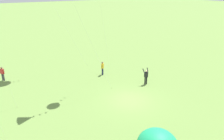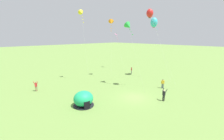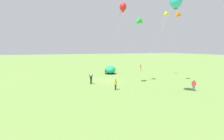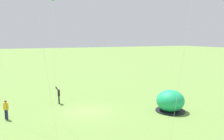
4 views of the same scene
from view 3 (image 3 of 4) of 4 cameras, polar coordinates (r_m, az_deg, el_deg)
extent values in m
plane|color=olive|center=(30.44, -1.87, -3.95)|extent=(300.00, 300.00, 0.00)
ellipsoid|color=#1EAD6B|center=(38.05, -0.64, 0.10)|extent=(2.70, 2.60, 2.10)
cylinder|color=black|center=(38.20, -0.64, -1.38)|extent=(2.81, 2.81, 0.10)
cube|color=black|center=(38.03, -2.55, -0.67)|extent=(0.80, 0.31, 1.10)
cylinder|color=black|center=(27.44, -7.76, -4.43)|extent=(0.15, 0.15, 0.88)
cylinder|color=black|center=(27.43, -8.18, -4.44)|extent=(0.15, 0.15, 0.88)
cube|color=black|center=(27.28, -8.00, -2.92)|extent=(0.29, 0.41, 0.60)
sphere|color=beige|center=(27.20, -8.02, -2.03)|extent=(0.22, 0.22, 0.22)
cylinder|color=black|center=(27.07, -7.44, -2.00)|extent=(0.38, 0.10, 0.50)
cylinder|color=black|center=(27.03, -8.55, -2.04)|extent=(0.39, 0.20, 0.50)
cylinder|color=#1E2347|center=(23.54, 1.47, -6.47)|extent=(0.15, 0.15, 0.88)
cylinder|color=#1E2347|center=(23.37, 1.23, -6.58)|extent=(0.15, 0.15, 0.88)
cube|color=gold|center=(23.27, 1.36, -4.77)|extent=(0.43, 0.45, 0.60)
sphere|color=brown|center=(23.18, 1.36, -3.73)|extent=(0.22, 0.22, 0.22)
cylinder|color=gold|center=(23.49, 1.65, -4.65)|extent=(0.09, 0.09, 0.58)
cylinder|color=gold|center=(23.06, 1.06, -4.89)|extent=(0.09, 0.09, 0.58)
cylinder|color=#4C4C51|center=(25.97, 28.87, -6.11)|extent=(0.15, 0.15, 0.88)
cylinder|color=#4C4C51|center=(25.96, 28.43, -6.08)|extent=(0.15, 0.15, 0.88)
cube|color=red|center=(25.81, 28.76, -4.50)|extent=(0.44, 0.43, 0.60)
sphere|color=brown|center=(25.73, 28.83, -3.56)|extent=(0.22, 0.22, 0.22)
cylinder|color=red|center=(25.82, 29.32, -4.53)|extent=(0.09, 0.09, 0.58)
cylinder|color=red|center=(25.80, 28.21, -4.46)|extent=(0.09, 0.09, 0.58)
cylinder|color=#8C7251|center=(44.90, 10.90, 0.41)|extent=(0.15, 0.15, 0.88)
cylinder|color=#8C7251|center=(45.09, 10.88, 0.44)|extent=(0.15, 0.15, 0.88)
cube|color=red|center=(44.90, 10.92, 1.36)|extent=(0.45, 0.39, 0.60)
sphere|color=#9E7051|center=(44.86, 10.93, 1.90)|extent=(0.22, 0.22, 0.22)
cylinder|color=red|center=(44.58, 10.76, 1.91)|extent=(0.20, 0.39, 0.50)
cylinder|color=red|center=(45.10, 10.72, 1.99)|extent=(0.30, 0.36, 0.50)
cylinder|color=silver|center=(27.46, 5.17, 6.44)|extent=(0.67, 4.45, 11.15)
cylinder|color=brown|center=(27.63, 0.54, -5.14)|extent=(0.03, 0.03, 0.06)
cone|color=green|center=(28.58, 9.84, 17.64)|extent=(1.45, 1.75, 1.62)
cube|color=green|center=(28.36, 9.03, 16.61)|extent=(0.21, 0.09, 0.12)
cube|color=green|center=(28.17, 8.33, 15.71)|extent=(0.21, 0.10, 0.12)
cube|color=green|center=(28.00, 7.63, 14.81)|extent=(0.21, 0.14, 0.12)
cylinder|color=silver|center=(23.02, 1.14, 8.58)|extent=(3.72, 4.20, 13.12)
cylinder|color=brown|center=(21.53, -2.35, -9.01)|extent=(0.03, 0.03, 0.06)
ellipsoid|color=red|center=(26.42, 4.19, 22.90)|extent=(1.12, 1.12, 1.37)
cube|color=brown|center=(26.25, 4.17, 21.42)|extent=(0.28, 0.28, 0.20)
cube|color=red|center=(25.92, 3.78, 21.95)|extent=(0.21, 0.14, 0.12)
cube|color=red|center=(25.51, 3.42, 21.12)|extent=(0.19, 0.18, 0.12)
cube|color=red|center=(25.11, 3.06, 20.25)|extent=(0.20, 0.16, 0.12)
cylinder|color=brown|center=(27.86, 32.95, -6.37)|extent=(0.03, 0.03, 0.06)
cylinder|color=silver|center=(30.42, 20.80, 7.22)|extent=(1.59, 1.67, 12.33)
cylinder|color=brown|center=(31.15, 18.12, -4.02)|extent=(0.03, 0.03, 0.06)
cone|color=orange|center=(30.96, 23.64, 18.57)|extent=(1.81, 1.82, 1.46)
cube|color=orange|center=(30.84, 22.97, 17.36)|extent=(0.17, 0.19, 0.12)
cube|color=orange|center=(30.75, 22.41, 16.33)|extent=(0.20, 0.16, 0.12)
cube|color=orange|center=(30.68, 21.84, 15.28)|extent=(0.20, 0.17, 0.12)
cylinder|color=silver|center=(19.78, 14.76, 7.26)|extent=(1.45, 5.67, 12.34)
cylinder|color=brown|center=(19.99, 6.11, -10.43)|extent=(0.03, 0.03, 0.06)
ellipsoid|color=#33B7D1|center=(21.80, 23.25, 23.36)|extent=(1.50, 1.50, 2.08)
cube|color=brown|center=(21.57, 23.10, 20.96)|extent=(0.38, 0.38, 0.27)
cube|color=#33B7D1|center=(21.48, 22.12, 22.21)|extent=(0.21, 0.08, 0.12)
cube|color=#33B7D1|center=(21.22, 21.16, 21.19)|extent=(0.20, 0.15, 0.12)
cube|color=#33B7D1|center=(20.97, 20.18, 20.14)|extent=(0.20, 0.07, 0.12)
cylinder|color=silver|center=(35.84, 17.31, 8.72)|extent=(0.40, 2.49, 13.92)
cylinder|color=brown|center=(35.83, 15.08, -2.34)|extent=(0.03, 0.03, 0.06)
cone|color=yellow|center=(37.22, 19.59, 19.39)|extent=(1.22, 1.36, 1.31)
cube|color=yellow|center=(36.94, 19.11, 18.41)|extent=(0.21, 0.10, 0.12)
cube|color=yellow|center=(36.71, 18.71, 17.57)|extent=(0.21, 0.12, 0.12)
cube|color=yellow|center=(36.50, 18.31, 16.72)|extent=(0.21, 0.10, 0.12)
camera|label=1|loc=(48.38, 5.73, 13.01)|focal=35.00mm
camera|label=2|loc=(46.42, -25.22, 11.10)|focal=24.00mm
camera|label=4|loc=(36.15, 32.98, 7.81)|focal=35.00mm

